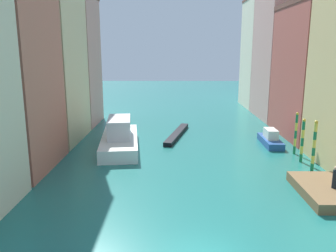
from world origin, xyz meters
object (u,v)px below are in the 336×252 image
Objects in this scene: vaporetto_white at (120,138)px; motorboat_0 at (270,139)px; person_on_dock at (335,178)px; mooring_pole_2 at (296,133)px; mooring_pole_1 at (302,140)px; waterfront_dock at (327,191)px; mooring_pole_0 at (314,146)px; gondola_black at (177,134)px.

motorboat_0 is (16.32, 1.50, -0.51)m from vaporetto_white.
mooring_pole_2 is at bearing 85.11° from person_on_dock.
mooring_pole_1 is at bearing -96.31° from mooring_pole_2.
mooring_pole_2 is (0.28, 2.51, 0.06)m from mooring_pole_1.
mooring_pole_1 reaches higher than waterfront_dock.
vaporetto_white is (-17.50, 6.95, -1.14)m from mooring_pole_0.
waterfront_dock is 10.27m from mooring_pole_2.
waterfront_dock is 0.53× the size of vaporetto_white.
mooring_pole_0 is at bearing -89.22° from mooring_pole_1.
mooring_pole_1 is (0.90, 7.53, 1.73)m from waterfront_dock.
mooring_pole_2 is 0.42× the size of gondola_black.
mooring_pole_2 reaches higher than person_on_dock.
mooring_pole_0 is at bearing -82.01° from motorboat_0.
mooring_pole_2 is (0.89, 10.37, 0.70)m from person_on_dock.
mooring_pole_0 is (0.94, 5.04, 1.91)m from waterfront_dock.
waterfront_dock is 13.49m from motorboat_0.
vaporetto_white reaches higher than motorboat_0.
person_on_dock is 13.84m from motorboat_0.
vaporetto_white is (-16.86, 12.31, -0.32)m from person_on_dock.
mooring_pole_2 reaches higher than waterfront_dock.
mooring_pole_0 is 18.86m from vaporetto_white.
mooring_pole_1 reaches higher than person_on_dock.
gondola_black is (-11.33, 9.74, -1.85)m from mooring_pole_1.
motorboat_0 is at bearing -20.41° from gondola_black.
motorboat_0 is at bearing 91.05° from waterfront_dock.
person_on_dock is 0.16× the size of gondola_black.
mooring_pole_2 is at bearing 87.21° from mooring_pole_0.
person_on_dock is 7.90m from mooring_pole_1.
mooring_pole_1 is at bearing 85.56° from person_on_dock.
vaporetto_white is at bearing 144.11° from waterfront_dock.
motorboat_0 is at bearing 112.57° from mooring_pole_2.
mooring_pole_1 reaches higher than gondola_black.
mooring_pole_2 is at bearing 83.69° from mooring_pole_1.
mooring_pole_0 is 0.84× the size of motorboat_0.
mooring_pole_1 is 0.97× the size of mooring_pole_2.
vaporetto_white is at bearing 143.87° from person_on_dock.
mooring_pole_0 is at bearing -92.79° from mooring_pole_2.
person_on_dock reaches higher than gondola_black.
gondola_black is at bearing 139.31° from mooring_pole_1.
waterfront_dock is 1.49× the size of mooring_pole_1.
motorboat_0 is (-1.18, 8.45, -1.65)m from mooring_pole_0.
gondola_black is (6.14, 5.28, -0.89)m from vaporetto_white.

